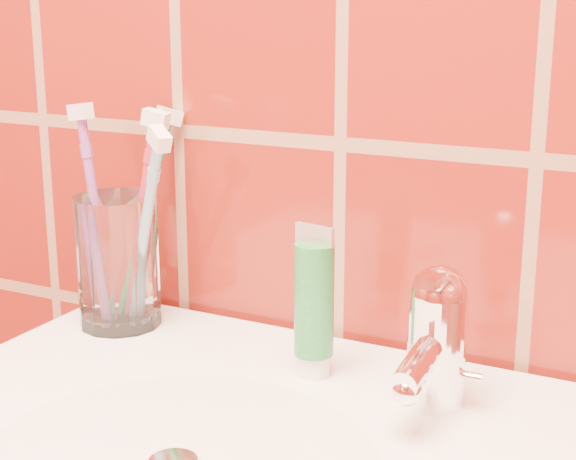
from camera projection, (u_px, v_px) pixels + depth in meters
The scene contains 7 objects.
glass_tumbler at pixel (118, 261), 0.89m from camera, with size 0.08×0.08×0.14m, color white.
toothpaste_tube at pixel (314, 306), 0.77m from camera, with size 0.04×0.04×0.14m.
faucet at pixel (436, 333), 0.71m from camera, with size 0.05×0.11×0.12m.
toothbrush_0 at pixel (97, 219), 0.88m from camera, with size 0.05×0.03×0.23m, color #834595, non-canonical shape.
toothbrush_1 at pixel (143, 217), 0.91m from camera, with size 0.06×0.08×0.22m, color #207A46, non-canonical shape.
toothbrush_2 at pixel (144, 234), 0.85m from camera, with size 0.10×0.07×0.22m, color #77B1D4, non-canonical shape.
toothbrush_3 at pixel (140, 221), 0.88m from camera, with size 0.07×0.03×0.23m, color #B3263D, non-canonical shape.
Camera 1 is at (0.33, 0.44, 1.18)m, focal length 55.00 mm.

